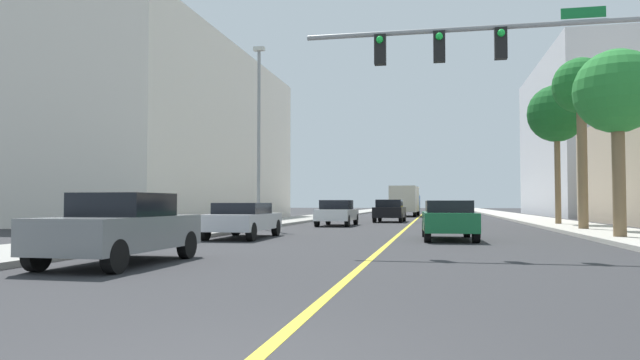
% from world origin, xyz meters
% --- Properties ---
extents(ground, '(192.00, 192.00, 0.00)m').
position_xyz_m(ground, '(0.00, 42.00, 0.00)').
color(ground, '#2D2D30').
extents(sidewalk_left, '(3.56, 168.00, 0.15)m').
position_xyz_m(sidewalk_left, '(-8.52, 42.00, 0.07)').
color(sidewalk_left, '#9E9B93').
rests_on(sidewalk_left, ground).
extents(sidewalk_right, '(3.56, 168.00, 0.15)m').
position_xyz_m(sidewalk_right, '(8.52, 42.00, 0.07)').
color(sidewalk_right, '#B2ADA3').
rests_on(sidewalk_right, ground).
extents(lane_marking_center, '(0.16, 144.00, 0.01)m').
position_xyz_m(lane_marking_center, '(0.00, 42.00, 0.00)').
color(lane_marking_center, yellow).
rests_on(lane_marking_center, ground).
extents(building_left_near, '(17.87, 27.34, 12.19)m').
position_xyz_m(building_left_near, '(-20.83, 34.55, 6.10)').
color(building_left_near, silver).
rests_on(building_left_near, ground).
extents(building_right_far, '(11.96, 25.91, 15.55)m').
position_xyz_m(building_right_far, '(17.87, 57.86, 7.77)').
color(building_right_far, silver).
rests_on(building_right_far, ground).
extents(traffic_signal_mast, '(9.30, 0.36, 6.44)m').
position_xyz_m(traffic_signal_mast, '(4.07, 11.77, 4.86)').
color(traffic_signal_mast, gray).
rests_on(traffic_signal_mast, sidewalk_right).
extents(street_lamp, '(0.56, 0.28, 9.07)m').
position_xyz_m(street_lamp, '(-7.24, 23.61, 5.12)').
color(street_lamp, gray).
rests_on(street_lamp, sidewalk_left).
extents(palm_near, '(2.89, 2.89, 6.45)m').
position_xyz_m(palm_near, '(7.67, 17.23, 5.06)').
color(palm_near, brown).
rests_on(palm_near, sidewalk_right).
extents(palm_mid, '(2.50, 2.50, 7.69)m').
position_xyz_m(palm_mid, '(7.96, 23.40, 6.37)').
color(palm_mid, brown).
rests_on(palm_mid, sidewalk_right).
extents(palm_far, '(3.16, 3.16, 7.69)m').
position_xyz_m(palm_far, '(8.12, 29.56, 6.20)').
color(palm_far, brown).
rests_on(palm_far, sidewalk_right).
extents(car_gray, '(1.93, 4.14, 1.51)m').
position_xyz_m(car_gray, '(-5.09, 7.12, 0.77)').
color(car_gray, slate).
rests_on(car_gray, ground).
extents(car_green, '(1.93, 4.24, 1.38)m').
position_xyz_m(car_green, '(1.93, 16.75, 0.74)').
color(car_green, '#196638').
rests_on(car_green, ground).
extents(car_silver, '(1.96, 4.43, 1.30)m').
position_xyz_m(car_silver, '(-5.50, 16.19, 0.70)').
color(car_silver, '#BCBCC1').
rests_on(car_silver, ground).
extents(car_yellow, '(1.87, 4.41, 1.42)m').
position_xyz_m(car_yellow, '(1.76, 54.41, 0.74)').
color(car_yellow, gold).
rests_on(car_yellow, ground).
extents(car_white, '(1.89, 4.44, 1.45)m').
position_xyz_m(car_white, '(-3.99, 28.04, 0.74)').
color(car_white, white).
rests_on(car_white, ground).
extents(car_black, '(2.00, 4.10, 1.51)m').
position_xyz_m(car_black, '(-1.55, 34.87, 0.77)').
color(car_black, black).
rests_on(car_black, ground).
extents(delivery_truck, '(2.62, 7.91, 2.85)m').
position_xyz_m(delivery_truck, '(-1.38, 51.71, 1.54)').
color(delivery_truck, '#194799').
rests_on(delivery_truck, ground).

